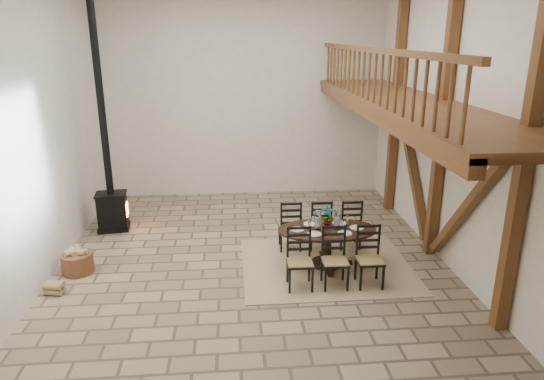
{
  "coord_description": "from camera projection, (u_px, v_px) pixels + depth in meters",
  "views": [
    {
      "loc": [
        -0.36,
        -8.2,
        3.99
      ],
      "look_at": [
        0.39,
        0.4,
        1.21
      ],
      "focal_mm": 32.0,
      "sensor_mm": 36.0,
      "label": 1
    }
  ],
  "objects": [
    {
      "name": "rug",
      "position": [
        326.0,
        265.0,
        8.76
      ],
      "size": [
        3.0,
        2.5,
        0.02
      ],
      "primitive_type": "cube",
      "color": "tan",
      "rests_on": "ground"
    },
    {
      "name": "wood_stove",
      "position": [
        109.0,
        179.0,
        10.05
      ],
      "size": [
        0.69,
        0.56,
        5.0
      ],
      "rotation": [
        0.0,
        0.0,
        0.11
      ],
      "color": "black",
      "rests_on": "ground"
    },
    {
      "name": "room_shell",
      "position": [
        321.0,
        95.0,
        8.2
      ],
      "size": [
        7.02,
        8.02,
        5.01
      ],
      "color": "silver",
      "rests_on": "ground"
    },
    {
      "name": "log_stack",
      "position": [
        54.0,
        288.0,
        7.78
      ],
      "size": [
        0.33,
        0.26,
        0.2
      ],
      "rotation": [
        0.0,
        0.0,
        -0.21
      ],
      "color": "tan",
      "rests_on": "ground"
    },
    {
      "name": "ground",
      "position": [
        253.0,
        259.0,
        9.03
      ],
      "size": [
        8.0,
        8.0,
        0.0
      ],
      "primitive_type": "plane",
      "color": "#9D8869",
      "rests_on": "ground"
    },
    {
      "name": "log_basket",
      "position": [
        77.0,
        262.0,
        8.47
      ],
      "size": [
        0.55,
        0.55,
        0.45
      ],
      "rotation": [
        0.0,
        0.0,
        0.01
      ],
      "color": "brown",
      "rests_on": "ground"
    },
    {
      "name": "dining_table",
      "position": [
        327.0,
        246.0,
        8.65
      ],
      "size": [
        1.77,
        1.97,
        1.13
      ],
      "rotation": [
        0.0,
        0.0,
        -0.02
      ],
      "color": "black",
      "rests_on": "ground"
    }
  ]
}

